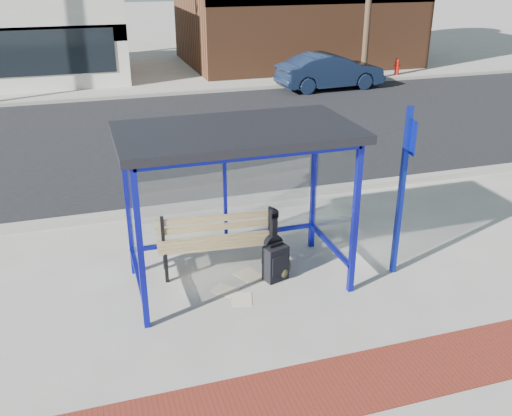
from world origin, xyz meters
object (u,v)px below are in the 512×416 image
object	(u,v)px
guitar_bag	(273,249)
backpack	(281,267)
suitcase	(276,263)
fire_hydrant	(397,66)
bench	(219,238)
parked_car	(330,71)

from	to	relation	value
guitar_bag	backpack	distance (m)	0.31
guitar_bag	backpack	size ratio (longest dim) A/B	2.68
guitar_bag	backpack	bearing A→B (deg)	-91.38
backpack	suitcase	bearing A→B (deg)	-145.59
guitar_bag	fire_hydrant	distance (m)	17.25
guitar_bag	bench	bearing A→B (deg)	142.13
backpack	parked_car	size ratio (longest dim) A/B	0.09
fire_hydrant	backpack	bearing A→B (deg)	-125.96
suitcase	guitar_bag	bearing A→B (deg)	62.05
backpack	fire_hydrant	world-z (taller)	fire_hydrant
parked_car	fire_hydrant	bearing A→B (deg)	-69.55
guitar_bag	fire_hydrant	bearing A→B (deg)	39.53
bench	guitar_bag	xyz separation A→B (m)	(0.78, -0.35, -0.15)
parked_car	suitcase	bearing A→B (deg)	149.26
bench	parked_car	xyz separation A→B (m)	(7.24, 11.84, 0.14)
bench	parked_car	bearing A→B (deg)	63.53
bench	guitar_bag	bearing A→B (deg)	-19.00
backpack	parked_car	world-z (taller)	parked_car
guitar_bag	parked_car	xyz separation A→B (m)	(6.45, 12.19, 0.29)
fire_hydrant	suitcase	bearing A→B (deg)	-126.15
backpack	fire_hydrant	size ratio (longest dim) A/B	0.55
guitar_bag	suitcase	distance (m)	0.30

